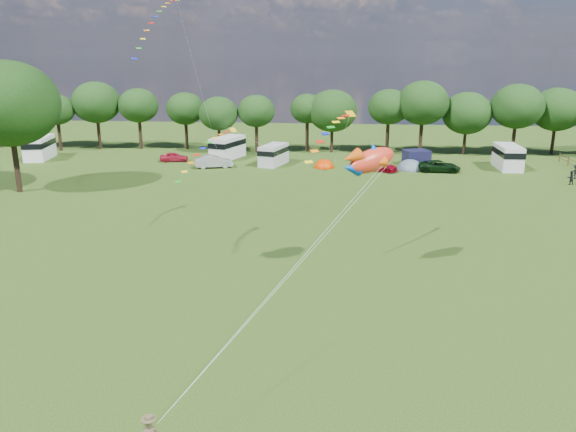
# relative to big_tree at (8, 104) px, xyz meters

# --- Properties ---
(ground_plane) EXTENTS (180.00, 180.00, 0.00)m
(ground_plane) POSITION_rel_big_tree_xyz_m (30.00, -28.00, -9.02)
(ground_plane) COLOR black
(ground_plane) RESTS_ON ground
(tree_line) EXTENTS (102.98, 10.98, 10.27)m
(tree_line) POSITION_rel_big_tree_xyz_m (35.30, 26.99, -2.67)
(tree_line) COLOR black
(tree_line) RESTS_ON ground
(big_tree) EXTENTS (10.00, 10.00, 13.28)m
(big_tree) POSITION_rel_big_tree_xyz_m (0.00, 0.00, 0.00)
(big_tree) COLOR black
(big_tree) RESTS_ON ground
(car_a) EXTENTS (3.93, 2.04, 1.25)m
(car_a) POSITION_rel_big_tree_xyz_m (11.04, 18.10, -8.39)
(car_a) COLOR #B11A31
(car_a) RESTS_ON ground
(car_b) EXTENTS (4.66, 2.94, 1.54)m
(car_b) POSITION_rel_big_tree_xyz_m (17.25, 14.50, -8.25)
(car_b) COLOR #97999F
(car_b) RESTS_ON ground
(car_c) EXTENTS (5.00, 3.49, 1.38)m
(car_c) POSITION_rel_big_tree_xyz_m (37.68, 14.43, -8.33)
(car_c) COLOR maroon
(car_c) RESTS_ON ground
(car_d) EXTENTS (5.22, 2.56, 1.40)m
(car_d) POSITION_rel_big_tree_xyz_m (45.03, 14.69, -8.32)
(car_d) COLOR black
(car_d) RESTS_ON ground
(campervan_a) EXTENTS (3.77, 6.58, 3.04)m
(campervan_a) POSITION_rel_big_tree_xyz_m (-7.68, 18.27, -7.39)
(campervan_a) COLOR white
(campervan_a) RESTS_ON ground
(campervan_b) EXTENTS (4.29, 6.51, 2.95)m
(campervan_b) POSITION_rel_big_tree_xyz_m (17.66, 21.15, -7.43)
(campervan_b) COLOR silver
(campervan_b) RESTS_ON ground
(campervan_c) EXTENTS (3.61, 5.71, 2.60)m
(campervan_c) POSITION_rel_big_tree_xyz_m (24.49, 17.16, -7.62)
(campervan_c) COLOR #B4B3B5
(campervan_c) RESTS_ON ground
(campervan_d) EXTENTS (2.57, 5.97, 2.92)m
(campervan_d) POSITION_rel_big_tree_xyz_m (53.79, 17.60, -7.45)
(campervan_d) COLOR silver
(campervan_d) RESTS_ON ground
(tent_orange) EXTENTS (2.58, 2.83, 2.02)m
(tent_orange) POSITION_rel_big_tree_xyz_m (31.05, 15.99, -9.00)
(tent_orange) COLOR #D93400
(tent_orange) RESTS_ON ground
(tent_greyblue) EXTENTS (3.31, 3.63, 2.46)m
(tent_greyblue) POSITION_rel_big_tree_xyz_m (41.69, 15.73, -9.00)
(tent_greyblue) COLOR #495B63
(tent_greyblue) RESTS_ON ground
(awning_navy) EXTENTS (3.63, 3.26, 1.90)m
(awning_navy) POSITION_rel_big_tree_xyz_m (42.81, 19.06, -8.07)
(awning_navy) COLOR black
(awning_navy) RESTS_ON ground
(fish_kite) EXTENTS (3.88, 3.23, 2.16)m
(fish_kite) POSITION_rel_big_tree_xyz_m (34.87, -19.68, -1.46)
(fish_kite) COLOR red
(fish_kite) RESTS_ON ground
(streamer_kite_a) EXTENTS (3.29, 5.51, 5.73)m
(streamer_kite_a) POSITION_rel_big_tree_xyz_m (15.94, 0.06, 8.02)
(streamer_kite_a) COLOR #FFE800
(streamer_kite_a) RESTS_ON ground
(streamer_kite_b) EXTENTS (4.23, 4.64, 3.78)m
(streamer_kite_b) POSITION_rel_big_tree_xyz_m (22.76, -9.78, -2.33)
(streamer_kite_b) COLOR gold
(streamer_kite_b) RESTS_ON ground
(streamer_kite_c) EXTENTS (3.20, 4.94, 2.81)m
(streamer_kite_c) POSITION_rel_big_tree_xyz_m (32.74, -17.04, 0.16)
(streamer_kite_c) COLOR #D39D0D
(streamer_kite_c) RESTS_ON ground
(walker_a) EXTENTS (0.82, 0.59, 1.53)m
(walker_a) POSITION_rel_big_tree_xyz_m (58.21, 9.01, -8.25)
(walker_a) COLOR black
(walker_a) RESTS_ON ground
(walker_b) EXTENTS (1.14, 0.69, 1.66)m
(walker_b) POSITION_rel_big_tree_xyz_m (59.89, 12.11, -8.19)
(walker_b) COLOR black
(walker_b) RESTS_ON ground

